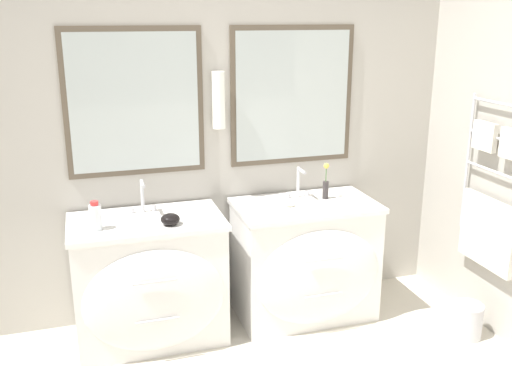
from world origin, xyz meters
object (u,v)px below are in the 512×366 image
vanity_right (306,261)px  toiletry_bottle (95,217)px  waste_bin (467,320)px  vanity_left (150,281)px  amenity_bowl (170,219)px  flower_vase (326,185)px

vanity_right → toiletry_bottle: toiletry_bottle is taller
waste_bin → vanity_right: bearing=147.9°
vanity_right → toiletry_bottle: 1.43m
vanity_left → amenity_bowl: size_ratio=8.14×
vanity_left → waste_bin: 2.05m
vanity_right → flower_vase: bearing=29.0°
vanity_left → vanity_right: bearing=0.0°
vanity_left → toiletry_bottle: bearing=-169.5°
flower_vase → vanity_right: bearing=-151.0°
vanity_right → waste_bin: (0.90, -0.56, -0.29)m
toiletry_bottle → waste_bin: bearing=-12.8°
vanity_right → flower_vase: 0.53m
vanity_left → flower_vase: size_ratio=3.78×
toiletry_bottle → amenity_bowl: bearing=-6.0°
vanity_left → toiletry_bottle: size_ratio=5.39×
vanity_right → flower_vase: flower_vase is taller
toiletry_bottle → flower_vase: bearing=5.5°
toiletry_bottle → waste_bin: size_ratio=0.77×
vanity_right → waste_bin: size_ratio=4.15×
vanity_right → vanity_left: bearing=180.0°
vanity_left → toiletry_bottle: (-0.30, -0.06, 0.48)m
vanity_right → amenity_bowl: (-0.92, -0.10, 0.43)m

